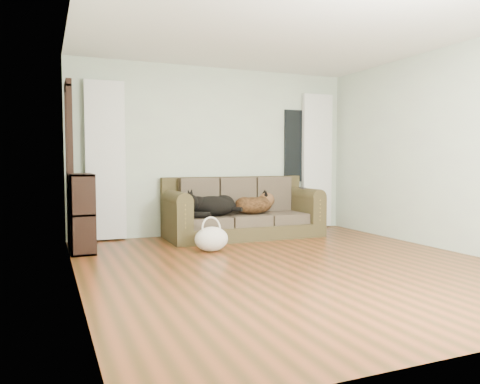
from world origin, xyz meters
name	(u,v)px	position (x,y,z in m)	size (l,w,h in m)	color
floor	(294,265)	(0.00, 0.00, 0.00)	(5.00, 5.00, 0.00)	#432A10
ceiling	(295,24)	(0.00, 0.00, 2.60)	(5.00, 5.00, 0.00)	white
wall_back	(216,151)	(0.00, 2.50, 1.30)	(4.50, 0.04, 2.60)	beige
wall_left	(74,143)	(-2.25, 0.00, 1.30)	(0.04, 5.00, 2.60)	beige
wall_right	(450,149)	(2.25, 0.00, 1.30)	(0.04, 5.00, 2.60)	beige
curtain_left	(106,161)	(-1.70, 2.42, 1.15)	(0.55, 0.08, 2.25)	white
curtain_right	(317,161)	(1.80, 2.42, 1.15)	(0.55, 0.08, 2.25)	white
window_pane	(298,146)	(1.45, 2.47, 1.40)	(0.50, 0.03, 1.20)	black
door_casing	(70,168)	(-2.20, 2.05, 1.05)	(0.07, 0.60, 2.10)	black
sofa	(244,207)	(0.25, 1.97, 0.45)	(2.32, 1.00, 0.95)	#3F311E
dog_black_lab	(210,207)	(-0.32, 1.90, 0.48)	(0.71, 0.50, 0.30)	black
dog_shepherd	(254,204)	(0.42, 1.96, 0.49)	(0.64, 0.45, 0.28)	black
tv_remote	(302,188)	(1.16, 1.82, 0.73)	(0.05, 0.17, 0.02)	black
tote_bag	(211,239)	(-0.58, 1.09, 0.16)	(0.43, 0.33, 0.31)	silver
bookshelf	(81,212)	(-2.09, 1.75, 0.50)	(0.30, 0.79, 0.98)	black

